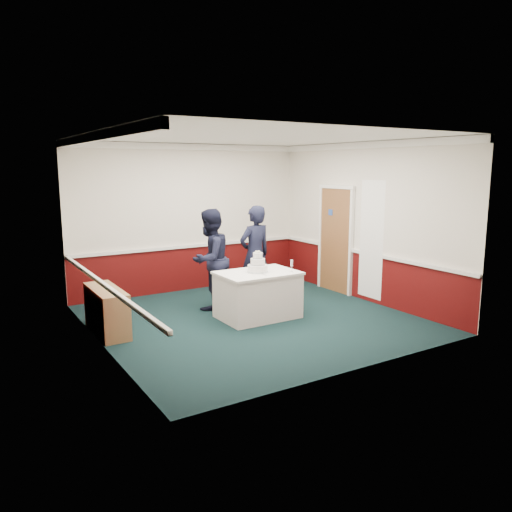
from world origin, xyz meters
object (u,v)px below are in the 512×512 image
sideboard (107,311)px  cake_table (258,294)px  wedding_cake (258,266)px  person_man (210,259)px  person_woman (255,254)px  champagne_flute (292,264)px  cake_knife (263,274)px

sideboard → cake_table: size_ratio=0.91×
cake_table → sideboard: bearing=167.2°
sideboard → wedding_cake: (2.40, -0.54, 0.55)m
cake_table → person_man: 1.14m
sideboard → wedding_cake: size_ratio=3.30×
sideboard → cake_table: 2.46m
person_man → person_woman: (0.91, -0.06, 0.01)m
champagne_flute → person_man: (-0.93, 1.21, -0.02)m
sideboard → wedding_cake: wedding_cake is taller
wedding_cake → person_woman: 1.00m
wedding_cake → person_woman: bearing=61.1°
wedding_cake → champagne_flute: bearing=-29.2°
cake_table → person_woman: bearing=61.1°
sideboard → cake_table: cake_table is taller
person_man → wedding_cake: bearing=86.0°
cake_table → person_man: size_ratio=0.73×
wedding_cake → champagne_flute: 0.57m
champagne_flute → sideboard: bearing=164.1°
person_man → cake_table: bearing=86.0°
person_man → person_woman: size_ratio=0.98×
champagne_flute → person_woman: 1.15m
person_woman → cake_knife: bearing=59.3°
sideboard → person_man: person_man is taller
sideboard → champagne_flute: champagne_flute is taller
person_man → champagne_flute: bearing=98.7°
person_woman → sideboard: bearing=1.3°
cake_knife → cake_table: bearing=75.1°
sideboard → cake_table: (2.40, -0.54, 0.05)m
champagne_flute → cake_knife: bearing=171.4°
cake_table → wedding_cake: (-0.00, 0.00, 0.50)m
wedding_cake → champagne_flute: wedding_cake is taller
wedding_cake → champagne_flute: (0.50, -0.28, 0.03)m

